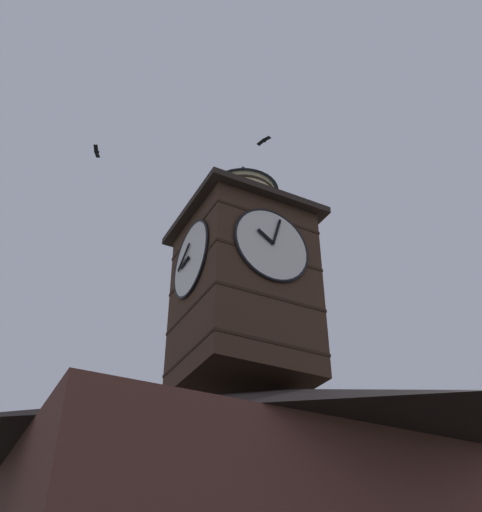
{
  "coord_description": "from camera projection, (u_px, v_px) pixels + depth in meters",
  "views": [
    {
      "loc": [
        9.85,
        14.07,
        1.33
      ],
      "look_at": [
        1.68,
        -1.58,
        13.16
      ],
      "focal_mm": 41.41,
      "sensor_mm": 36.0,
      "label": 1
    }
  ],
  "objects": [
    {
      "name": "clock_tower",
      "position": [
        243.0,
        280.0,
        20.62
      ],
      "size": [
        4.65,
        4.65,
        9.3
      ],
      "color": "#422B1E",
      "rests_on": "building_main"
    },
    {
      "name": "moon",
      "position": [
        157.0,
        509.0,
        58.7
      ],
      "size": [
        2.36,
        2.36,
        2.36
      ],
      "color": "silver"
    },
    {
      "name": "pine_tree_behind",
      "position": [
        222.0,
        509.0,
        21.52
      ],
      "size": [
        4.95,
        4.95,
        14.76
      ],
      "color": "#473323",
      "rests_on": "ground_plane"
    },
    {
      "name": "flying_bird_high",
      "position": [
        264.0,
        141.0,
        26.72
      ],
      "size": [
        0.41,
        0.76,
        0.14
      ],
      "color": "black"
    },
    {
      "name": "flying_bird_low",
      "position": [
        97.0,
        152.0,
        22.8
      ],
      "size": [
        0.43,
        0.7,
        0.12
      ],
      "color": "black"
    }
  ]
}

